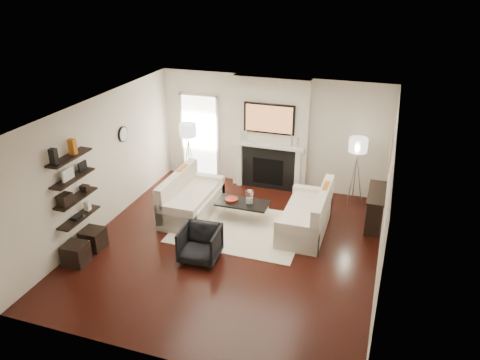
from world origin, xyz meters
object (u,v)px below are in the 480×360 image
(armchair, at_px, (200,242))
(lamp_left_shade, at_px, (188,130))
(lamp_right_shade, at_px, (358,145))
(ottoman_near, at_px, (93,239))
(loveseat_right_base, at_px, (305,221))
(loveseat_left_base, at_px, (192,205))
(coffee_table, at_px, (243,203))

(armchair, xyz_separation_m, lamp_left_shade, (-1.47, 2.85, 1.09))
(lamp_right_shade, xyz_separation_m, ottoman_near, (-4.52, -3.40, -1.25))
(loveseat_right_base, height_order, lamp_right_shade, lamp_right_shade)
(loveseat_left_base, height_order, lamp_right_shade, lamp_right_shade)
(coffee_table, bearing_deg, lamp_left_shade, 145.63)
(armchair, distance_m, lamp_left_shade, 3.39)
(loveseat_left_base, distance_m, coffee_table, 1.14)
(loveseat_right_base, distance_m, lamp_left_shade, 3.55)
(armchair, relative_size, lamp_right_shade, 1.78)
(coffee_table, distance_m, lamp_right_shade, 2.79)
(loveseat_left_base, distance_m, ottoman_near, 2.24)
(armchair, height_order, lamp_left_shade, lamp_left_shade)
(loveseat_left_base, bearing_deg, lamp_right_shade, 25.45)
(coffee_table, height_order, armchair, armchair)
(loveseat_left_base, bearing_deg, armchair, -61.57)
(loveseat_right_base, xyz_separation_m, ottoman_near, (-3.71, -1.94, -0.01))
(lamp_left_shade, bearing_deg, loveseat_right_base, -21.51)
(loveseat_right_base, distance_m, coffee_table, 1.35)
(loveseat_right_base, xyz_separation_m, lamp_right_shade, (0.81, 1.46, 1.24))
(loveseat_right_base, xyz_separation_m, armchair, (-1.62, -1.63, 0.15))
(coffee_table, bearing_deg, loveseat_left_base, -174.63)
(lamp_left_shade, distance_m, ottoman_near, 3.45)
(ottoman_near, bearing_deg, lamp_left_shade, 78.88)
(loveseat_left_base, xyz_separation_m, coffee_table, (1.12, 0.11, 0.19))
(loveseat_right_base, bearing_deg, armchair, -134.71)
(loveseat_right_base, bearing_deg, coffee_table, 179.26)
(coffee_table, xyz_separation_m, armchair, (-0.28, -1.65, -0.04))
(loveseat_left_base, bearing_deg, lamp_left_shade, 116.01)
(armchair, bearing_deg, lamp_left_shade, 113.47)
(coffee_table, height_order, ottoman_near, coffee_table)
(loveseat_right_base, relative_size, coffee_table, 1.64)
(armchair, distance_m, ottoman_near, 2.12)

